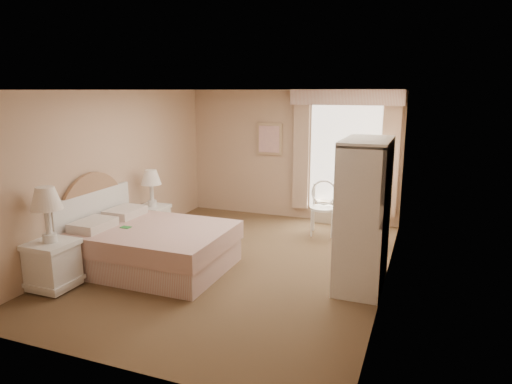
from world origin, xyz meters
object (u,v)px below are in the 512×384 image
at_px(round_table, 364,211).
at_px(cafe_chair, 323,203).
at_px(bed, 148,244).
at_px(armoire, 364,226).
at_px(nightstand_near, 51,252).
at_px(nightstand_far, 153,213).

distance_m(round_table, cafe_chair, 0.70).
bearing_deg(bed, armoire, 9.86).
bearing_deg(cafe_chair, armoire, -71.95).
height_order(nightstand_near, nightstand_far, nightstand_near).
bearing_deg(round_table, nightstand_far, -158.81).
bearing_deg(nightstand_near, bed, 55.97).
bearing_deg(nightstand_near, nightstand_far, 90.00).
distance_m(nightstand_near, nightstand_far, 2.26).
height_order(nightstand_near, cafe_chair, nightstand_near).
distance_m(bed, round_table, 3.67).
relative_size(bed, nightstand_far, 1.80).
bearing_deg(armoire, cafe_chair, 116.20).
relative_size(nightstand_far, cafe_chair, 1.23).
distance_m(cafe_chair, armoire, 2.19).
xyz_separation_m(nightstand_near, nightstand_far, (0.00, 2.26, -0.06)).
height_order(nightstand_near, round_table, nightstand_near).
bearing_deg(cafe_chair, nightstand_far, -162.95).
xyz_separation_m(bed, nightstand_far, (-0.72, 1.20, 0.10)).
bearing_deg(armoire, nightstand_far, 169.29).
xyz_separation_m(nightstand_far, armoire, (3.65, -0.69, 0.35)).
distance_m(nightstand_near, armoire, 3.99).
xyz_separation_m(nightstand_near, cafe_chair, (2.69, 3.53, 0.05)).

